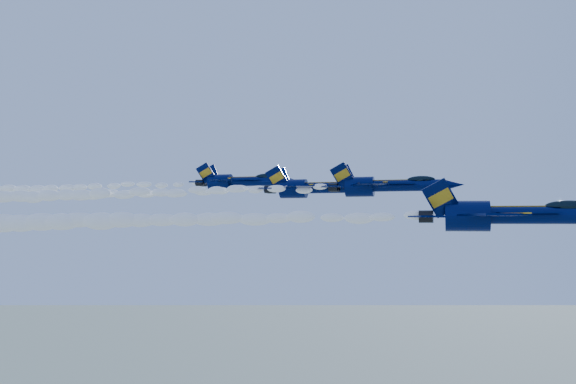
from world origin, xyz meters
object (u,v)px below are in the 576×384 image
(jet_lead, at_px, (510,215))
(jet_second, at_px, (386,185))
(jet_third, at_px, (317,188))
(jet_fourth, at_px, (240,181))

(jet_lead, relative_size, jet_second, 1.27)
(jet_third, relative_size, jet_fourth, 1.00)
(jet_third, height_order, jet_fourth, jet_fourth)
(jet_lead, xyz_separation_m, jet_fourth, (-34.94, 18.47, 5.20))
(jet_fourth, bearing_deg, jet_lead, -27.86)
(jet_second, xyz_separation_m, jet_fourth, (-22.22, 10.28, 1.66))
(jet_second, height_order, jet_third, jet_third)
(jet_lead, distance_m, jet_fourth, 39.86)
(jet_lead, relative_size, jet_third, 1.26)
(jet_third, xyz_separation_m, jet_fourth, (-13.49, 8.12, 1.63))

